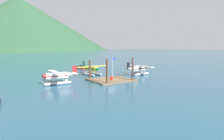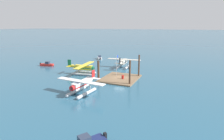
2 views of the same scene
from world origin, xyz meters
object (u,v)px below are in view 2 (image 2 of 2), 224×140
at_px(seaplane_white_port_fwd, 81,86).
at_px(boat_white_open_east, 100,58).
at_px(seaplane_cream_stbd_fwd, 124,63).
at_px(seaplane_yellow_bow_centre, 84,69).
at_px(flagpole, 117,63).
at_px(fuel_drum, 123,77).
at_px(boat_red_open_north, 47,64).

distance_m(seaplane_white_port_fwd, boat_white_open_east, 38.36).
distance_m(seaplane_cream_stbd_fwd, seaplane_white_port_fwd, 24.83).
bearing_deg(seaplane_cream_stbd_fwd, seaplane_yellow_bow_centre, 149.21).
xyz_separation_m(flagpole, seaplane_cream_stbd_fwd, (10.67, 1.98, -2.13)).
xyz_separation_m(flagpole, seaplane_yellow_bow_centre, (-1.27, 9.09, -2.13)).
xyz_separation_m(seaplane_white_port_fwd, boat_white_open_east, (35.61, 14.21, -1.09)).
xyz_separation_m(fuel_drum, seaplane_yellow_bow_centre, (0.86, 11.51, 0.84)).
height_order(seaplane_cream_stbd_fwd, seaplane_yellow_bow_centre, same).
height_order(seaplane_cream_stbd_fwd, boat_red_open_north, seaplane_cream_stbd_fwd).
bearing_deg(seaplane_white_port_fwd, fuel_drum, -18.75).
relative_size(fuel_drum, seaplane_cream_stbd_fwd, 0.08).
relative_size(fuel_drum, seaplane_white_port_fwd, 0.08).
bearing_deg(boat_red_open_north, flagpole, -97.46).
bearing_deg(fuel_drum, seaplane_white_port_fwd, 161.25).
distance_m(flagpole, boat_white_open_east, 26.88).
height_order(fuel_drum, seaplane_cream_stbd_fwd, seaplane_cream_stbd_fwd).
height_order(seaplane_yellow_bow_centre, boat_red_open_north, seaplane_yellow_bow_centre).
relative_size(boat_white_open_east, boat_red_open_north, 0.90).
distance_m(fuel_drum, boat_white_open_east, 29.84).
bearing_deg(fuel_drum, flagpole, 48.72).
relative_size(seaplane_white_port_fwd, boat_red_open_north, 2.18).
relative_size(seaplane_yellow_bow_centre, boat_white_open_east, 2.43).
xyz_separation_m(flagpole, boat_red_open_north, (3.38, 25.79, -3.22)).
distance_m(fuel_drum, seaplane_cream_stbd_fwd, 13.55).
height_order(seaplane_white_port_fwd, boat_red_open_north, seaplane_white_port_fwd).
xyz_separation_m(boat_white_open_east, boat_red_open_north, (-18.08, 9.92, 0.00)).
bearing_deg(seaplane_cream_stbd_fwd, flagpole, -169.48).
distance_m(flagpole, seaplane_white_port_fwd, 14.42).
height_order(flagpole, seaplane_white_port_fwd, flagpole).
bearing_deg(seaplane_yellow_bow_centre, fuel_drum, -94.25).
distance_m(fuel_drum, seaplane_yellow_bow_centre, 11.58).
bearing_deg(boat_white_open_east, boat_red_open_north, 151.24).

